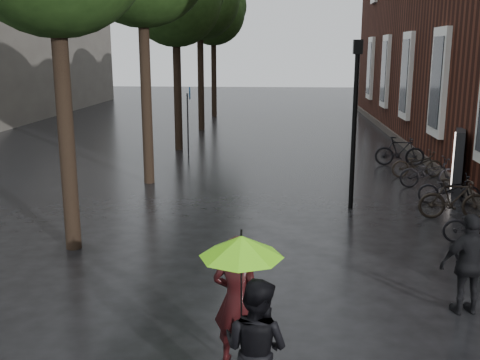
# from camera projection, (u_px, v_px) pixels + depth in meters

# --- Properties ---
(person_burgundy) EXTENTS (0.73, 0.57, 1.77)m
(person_burgundy) POSITION_uv_depth(u_px,v_px,m) (237.00, 301.00, 7.26)
(person_burgundy) COLOR black
(person_burgundy) RESTS_ON ground
(person_black) EXTENTS (1.00, 0.93, 1.66)m
(person_black) POSITION_uv_depth(u_px,v_px,m) (256.00, 349.00, 6.21)
(person_black) COLOR black
(person_black) RESTS_ON ground
(lime_umbrella) EXTENTS (1.02, 1.02, 1.51)m
(lime_umbrella) POSITION_uv_depth(u_px,v_px,m) (241.00, 246.00, 6.60)
(lime_umbrella) COLOR black
(lime_umbrella) RESTS_ON ground
(pedestrian_walking) EXTENTS (1.01, 0.57, 1.63)m
(pedestrian_walking) POSITION_uv_depth(u_px,v_px,m) (470.00, 264.00, 8.71)
(pedestrian_walking) COLOR black
(pedestrian_walking) RESTS_ON ground
(parked_bicycles) EXTENTS (2.16, 12.44, 1.05)m
(parked_bicycles) POSITION_uv_depth(u_px,v_px,m) (451.00, 194.00, 14.39)
(parked_bicycles) COLOR black
(parked_bicycles) RESTS_ON ground
(ad_lightbox) EXTENTS (0.28, 1.21, 1.83)m
(ad_lightbox) POSITION_uv_depth(u_px,v_px,m) (458.00, 162.00, 16.17)
(ad_lightbox) COLOR black
(ad_lightbox) RESTS_ON ground
(lamp_post) EXTENTS (0.22, 0.22, 4.31)m
(lamp_post) POSITION_uv_depth(u_px,v_px,m) (355.00, 108.00, 14.17)
(lamp_post) COLOR black
(lamp_post) RESTS_ON ground
(cycle_sign) EXTENTS (0.14, 0.49, 2.68)m
(cycle_sign) POSITION_uv_depth(u_px,v_px,m) (189.00, 111.00, 21.65)
(cycle_sign) COLOR #262628
(cycle_sign) RESTS_ON ground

